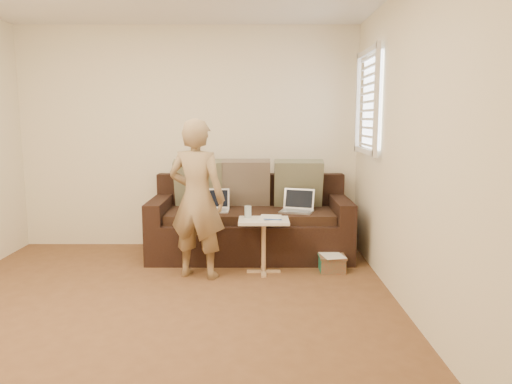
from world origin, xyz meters
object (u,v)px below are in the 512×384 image
(laptop_silver, at_px, (296,212))
(drinking_glass, at_px, (248,212))
(sofa, at_px, (250,218))
(person, at_px, (197,199))
(striped_box, at_px, (332,263))
(laptop_white, at_px, (214,211))
(side_table, at_px, (264,246))

(laptop_silver, height_order, drinking_glass, drinking_glass)
(sofa, distance_m, person, 0.96)
(drinking_glass, bearing_deg, laptop_silver, 38.73)
(sofa, height_order, striped_box, sofa)
(laptop_silver, xyz_separation_m, striped_box, (0.33, -0.45, -0.44))
(drinking_glass, bearing_deg, sofa, 88.30)
(sofa, relative_size, laptop_silver, 6.39)
(laptop_white, xyz_separation_m, person, (-0.10, -0.67, 0.25))
(laptop_white, xyz_separation_m, side_table, (0.54, -0.55, -0.25))
(side_table, bearing_deg, person, -169.28)
(sofa, distance_m, laptop_white, 0.42)
(laptop_white, height_order, drinking_glass, drinking_glass)
(laptop_white, bearing_deg, sofa, 11.01)
(sofa, height_order, drinking_glass, sofa)
(striped_box, bearing_deg, laptop_white, 158.06)
(person, bearing_deg, laptop_white, -82.37)
(laptop_silver, height_order, striped_box, laptop_silver)
(laptop_silver, distance_m, side_table, 0.66)
(laptop_white, distance_m, side_table, 0.81)
(laptop_white, bearing_deg, side_table, -45.23)
(side_table, distance_m, striped_box, 0.72)
(laptop_white, bearing_deg, person, -98.42)
(sofa, height_order, laptop_white, sofa)
(drinking_glass, relative_size, striped_box, 0.45)
(laptop_silver, bearing_deg, side_table, -107.99)
(laptop_silver, xyz_separation_m, laptop_white, (-0.91, 0.05, 0.00))
(sofa, relative_size, striped_box, 8.26)
(sofa, xyz_separation_m, side_table, (0.14, -0.62, -0.15))
(sofa, bearing_deg, laptop_silver, -14.41)
(person, relative_size, drinking_glass, 12.84)
(striped_box, bearing_deg, person, -172.68)
(drinking_glass, bearing_deg, striped_box, -1.77)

